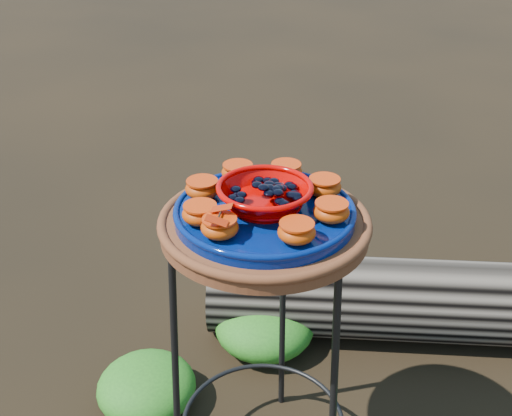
% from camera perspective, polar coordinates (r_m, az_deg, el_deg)
% --- Properties ---
extents(plant_stand, '(0.44, 0.44, 0.70)m').
position_cam_1_polar(plant_stand, '(1.54, 0.67, -13.42)').
color(plant_stand, black).
rests_on(plant_stand, ground).
extents(terracotta_saucer, '(0.43, 0.43, 0.03)m').
position_cam_1_polar(terracotta_saucer, '(1.32, 0.76, -1.61)').
color(terracotta_saucer, brown).
rests_on(terracotta_saucer, plant_stand).
extents(cobalt_plate, '(0.37, 0.37, 0.02)m').
position_cam_1_polar(cobalt_plate, '(1.31, 0.77, -0.50)').
color(cobalt_plate, '#00104B').
rests_on(cobalt_plate, terracotta_saucer).
extents(red_bowl, '(0.18, 0.18, 0.05)m').
position_cam_1_polar(red_bowl, '(1.29, 0.78, 0.97)').
color(red_bowl, '#CC0300').
rests_on(red_bowl, cobalt_plate).
extents(glass_gems, '(0.14, 0.14, 0.02)m').
position_cam_1_polar(glass_gems, '(1.27, 0.79, 2.47)').
color(glass_gems, black).
rests_on(glass_gems, red_bowl).
extents(orange_half_0, '(0.07, 0.07, 0.04)m').
position_cam_1_polar(orange_half_0, '(1.20, -3.25, -1.73)').
color(orange_half_0, '#B52A01').
rests_on(orange_half_0, cobalt_plate).
extents(orange_half_1, '(0.07, 0.07, 0.04)m').
position_cam_1_polar(orange_half_1, '(1.19, 3.63, -2.16)').
color(orange_half_1, '#B52A01').
rests_on(orange_half_1, cobalt_plate).
extents(orange_half_2, '(0.07, 0.07, 0.04)m').
position_cam_1_polar(orange_half_2, '(1.26, 6.71, -0.32)').
color(orange_half_2, '#B52A01').
rests_on(orange_half_2, cobalt_plate).
extents(orange_half_3, '(0.07, 0.07, 0.04)m').
position_cam_1_polar(orange_half_3, '(1.35, 6.09, 1.89)').
color(orange_half_3, '#B52A01').
rests_on(orange_half_3, cobalt_plate).
extents(orange_half_4, '(0.07, 0.07, 0.04)m').
position_cam_1_polar(orange_half_4, '(1.41, 2.68, 3.24)').
color(orange_half_4, '#B52A01').
rests_on(orange_half_4, cobalt_plate).
extents(orange_half_5, '(0.07, 0.07, 0.04)m').
position_cam_1_polar(orange_half_5, '(1.40, -1.63, 3.18)').
color(orange_half_5, '#B52A01').
rests_on(orange_half_5, cobalt_plate).
extents(orange_half_6, '(0.07, 0.07, 0.04)m').
position_cam_1_polar(orange_half_6, '(1.34, -4.79, 1.72)').
color(orange_half_6, '#B52A01').
rests_on(orange_half_6, cobalt_plate).
extents(orange_half_7, '(0.07, 0.07, 0.04)m').
position_cam_1_polar(orange_half_7, '(1.25, -4.97, -0.52)').
color(orange_half_7, '#B52A01').
rests_on(orange_half_7, cobalt_plate).
extents(butterfly, '(0.09, 0.06, 0.02)m').
position_cam_1_polar(butterfly, '(1.19, -3.28, -0.60)').
color(butterfly, '#BA2406').
rests_on(butterfly, orange_half_0).
extents(driftwood_log, '(1.46, 0.62, 0.27)m').
position_cam_1_polar(driftwood_log, '(2.15, 15.28, -7.97)').
color(driftwood_log, black).
rests_on(driftwood_log, ground).
extents(foliage_left, '(0.28, 0.28, 0.14)m').
position_cam_1_polar(foliage_left, '(1.91, -9.72, -15.28)').
color(foliage_left, '#246519').
rests_on(foliage_left, ground).
extents(foliage_back, '(0.32, 0.32, 0.16)m').
position_cam_1_polar(foliage_back, '(2.07, 0.77, -10.29)').
color(foliage_back, '#246519').
rests_on(foliage_back, ground).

